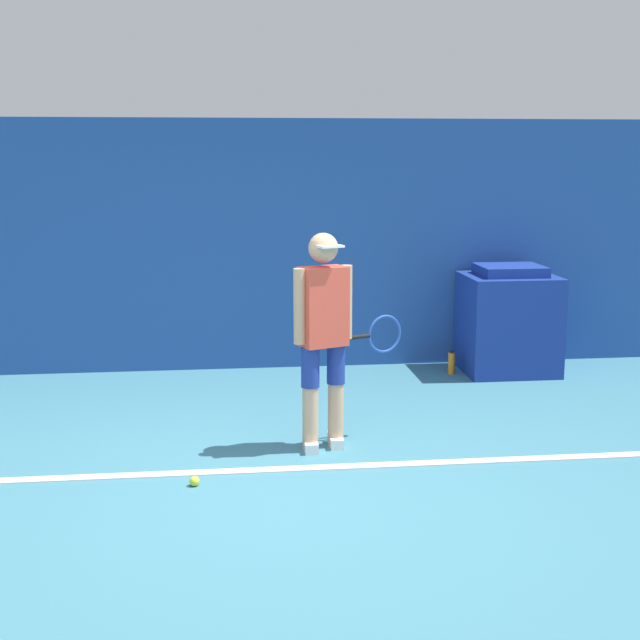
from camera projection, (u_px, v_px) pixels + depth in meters
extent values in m
plane|color=teal|center=(286.00, 494.00, 5.88)|extent=(24.00, 24.00, 0.00)
cube|color=#234C99|center=(257.00, 246.00, 9.11)|extent=(24.00, 0.10, 2.55)
cube|color=white|center=(281.00, 469.00, 6.31)|extent=(21.60, 0.10, 0.01)
cylinder|color=tan|center=(310.00, 419.00, 6.69)|extent=(0.12, 0.12, 0.50)
cylinder|color=navy|center=(310.00, 367.00, 6.61)|extent=(0.14, 0.14, 0.30)
cube|color=white|center=(310.00, 445.00, 6.72)|extent=(0.10, 0.24, 0.08)
cylinder|color=tan|center=(336.00, 415.00, 6.79)|extent=(0.12, 0.12, 0.50)
cylinder|color=navy|center=(336.00, 364.00, 6.72)|extent=(0.14, 0.14, 0.30)
cube|color=white|center=(336.00, 441.00, 6.83)|extent=(0.10, 0.24, 0.08)
cube|color=#E54C38|center=(323.00, 307.00, 6.58)|extent=(0.39, 0.31, 0.59)
sphere|color=tan|center=(323.00, 248.00, 6.50)|extent=(0.22, 0.22, 0.22)
cube|color=white|center=(330.00, 246.00, 6.41)|extent=(0.21, 0.18, 0.02)
cylinder|color=tan|center=(300.00, 306.00, 6.48)|extent=(0.09, 0.09, 0.56)
cylinder|color=tan|center=(346.00, 302.00, 6.67)|extent=(0.09, 0.09, 0.56)
cylinder|color=black|center=(358.00, 337.00, 6.77)|extent=(0.21, 0.11, 0.03)
torus|color=#2851B2|center=(385.00, 334.00, 6.89)|extent=(0.29, 0.13, 0.30)
sphere|color=#D1E533|center=(195.00, 481.00, 6.01)|extent=(0.07, 0.07, 0.07)
cube|color=navy|center=(508.00, 324.00, 9.05)|extent=(0.91, 0.81, 1.00)
cube|color=navy|center=(510.00, 270.00, 8.95)|extent=(0.64, 0.56, 0.10)
cylinder|color=orange|center=(451.00, 363.00, 9.03)|extent=(0.07, 0.07, 0.22)
cylinder|color=black|center=(452.00, 352.00, 9.01)|extent=(0.04, 0.04, 0.02)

